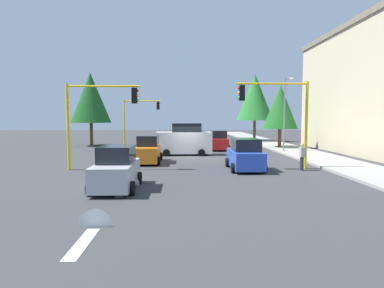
{
  "coord_description": "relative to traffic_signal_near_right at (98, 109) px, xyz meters",
  "views": [
    {
      "loc": [
        26.69,
        -0.4,
        3.27
      ],
      "look_at": [
        0.99,
        0.37,
        1.2
      ],
      "focal_mm": 30.77,
      "sensor_mm": 36.0,
      "label": 1
    }
  ],
  "objects": [
    {
      "name": "ground_plane",
      "position": [
        -6.0,
        5.65,
        -3.81
      ],
      "size": [
        120.0,
        120.0,
        0.0
      ],
      "primitive_type": "plane",
      "color": "#353538"
    },
    {
      "name": "sidewalk_kerb",
      "position": [
        -11.0,
        16.15,
        -3.73
      ],
      "size": [
        80.0,
        4.0,
        0.15
      ],
      "primitive_type": "cube",
      "color": "gray",
      "rests_on": "ground"
    },
    {
      "name": "lane_arrow_near",
      "position": [
        5.51,
        2.65,
        -3.8
      ],
      "size": [
        2.4,
        1.1,
        1.1
      ],
      "color": "silver",
      "rests_on": "ground"
    },
    {
      "name": "lane_arrow_mid",
      "position": [
        11.51,
        2.65,
        -3.8
      ],
      "size": [
        2.4,
        1.1,
        1.1
      ],
      "color": "silver",
      "rests_on": "ground"
    },
    {
      "name": "traffic_signal_near_right",
      "position": [
        0.0,
        0.0,
        0.0
      ],
      "size": [
        0.36,
        4.59,
        5.36
      ],
      "color": "yellow",
      "rests_on": "ground"
    },
    {
      "name": "traffic_signal_near_left",
      "position": [
        -0.0,
        11.32,
        0.12
      ],
      "size": [
        0.36,
        4.59,
        5.54
      ],
      "color": "yellow",
      "rests_on": "ground"
    },
    {
      "name": "traffic_signal_far_right",
      "position": [
        -20.0,
        -0.02,
        0.07
      ],
      "size": [
        0.36,
        4.59,
        5.46
      ],
      "color": "yellow",
      "rests_on": "ground"
    },
    {
      "name": "street_lamp_curbside",
      "position": [
        -9.61,
        14.85,
        0.54
      ],
      "size": [
        2.15,
        0.28,
        7.0
      ],
      "color": "slate",
      "rests_on": "ground"
    },
    {
      "name": "tree_roadside_mid",
      "position": [
        -14.0,
        15.65,
        0.59
      ],
      "size": [
        3.69,
        3.69,
        6.71
      ],
      "color": "brown",
      "rests_on": "ground"
    },
    {
      "name": "tree_opposite_side",
      "position": [
        -18.0,
        -5.35,
        1.75
      ],
      "size": [
        4.61,
        4.61,
        8.45
      ],
      "color": "brown",
      "rests_on": "ground"
    },
    {
      "name": "tree_roadside_far",
      "position": [
        -24.0,
        15.15,
        2.19
      ],
      "size": [
        4.97,
        4.97,
        9.11
      ],
      "color": "brown",
      "rests_on": "ground"
    },
    {
      "name": "delivery_van_white",
      "position": [
        -8.0,
        5.44,
        -2.52
      ],
      "size": [
        2.22,
        4.8,
        2.77
      ],
      "color": "white",
      "rests_on": "ground"
    },
    {
      "name": "car_orange",
      "position": [
        -3.13,
        2.77,
        -2.91
      ],
      "size": [
        4.17,
        1.93,
        1.98
      ],
      "color": "orange",
      "rests_on": "ground"
    },
    {
      "name": "car_red",
      "position": [
        -12.41,
        8.93,
        -2.91
      ],
      "size": [
        4.13,
        1.93,
        1.98
      ],
      "color": "red",
      "rests_on": "ground"
    },
    {
      "name": "car_silver",
      "position": [
        5.75,
        2.24,
        -2.91
      ],
      "size": [
        3.83,
        1.99,
        1.98
      ],
      "color": "#B2B5BA",
      "rests_on": "ground"
    },
    {
      "name": "car_blue",
      "position": [
        0.36,
        9.19,
        -2.91
      ],
      "size": [
        3.99,
        2.08,
        1.98
      ],
      "color": "blue",
      "rests_on": "ground"
    },
    {
      "name": "pedestrian_crossing",
      "position": [
        0.73,
        12.65,
        -2.9
      ],
      "size": [
        0.4,
        0.24,
        1.7
      ],
      "color": "#262638",
      "rests_on": "ground"
    }
  ]
}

